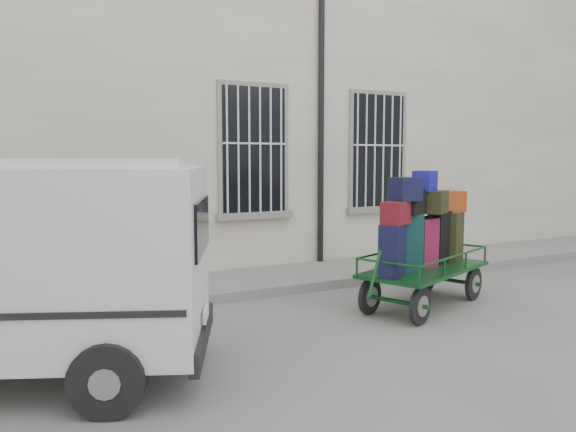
# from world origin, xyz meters

# --- Properties ---
(ground) EXTENTS (80.00, 80.00, 0.00)m
(ground) POSITION_xyz_m (0.00, 0.00, 0.00)
(ground) COLOR slate
(ground) RESTS_ON ground
(building) EXTENTS (24.00, 5.15, 6.00)m
(building) POSITION_xyz_m (0.00, 5.50, 3.00)
(building) COLOR #BEB7A2
(building) RESTS_ON ground
(sidewalk) EXTENTS (24.00, 1.70, 0.15)m
(sidewalk) POSITION_xyz_m (0.00, 2.20, 0.07)
(sidewalk) COLOR gray
(sidewalk) RESTS_ON ground
(luggage_cart) EXTENTS (2.56, 1.71, 1.93)m
(luggage_cart) POSITION_xyz_m (0.81, -0.12, 0.97)
(luggage_cart) COLOR black
(luggage_cart) RESTS_ON ground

